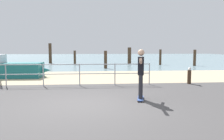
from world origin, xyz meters
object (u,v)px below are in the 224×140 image
Objects in this scene: skateboarder at (141,71)px; skateboard at (141,98)px; bollard_short at (189,77)px; seagull at (190,69)px; sailboat at (7,69)px.

skateboard is at bearing 7.13° from skateboarder.
bollard_short is (3.12, 3.18, 0.28)m from skateboard.
skateboarder is 4.51m from bollard_short.
sailboat is at bearing 161.62° from seagull.
skateboard is at bearing -134.59° from seagull.
bollard_short is 1.45× the size of seagull.
bollard_short is at bearing 45.50° from skateboarder.
skateboarder is at bearing -134.59° from seagull.
sailboat is at bearing 136.25° from skateboard.
seagull is at bearing -107.43° from bollard_short.
sailboat is 9.31m from skateboard.
skateboarder is 2.38× the size of bollard_short.
skateboard is 0.50× the size of skateboarder.
skateboard is at bearing -43.75° from sailboat.
seagull is at bearing -18.38° from sailboat.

